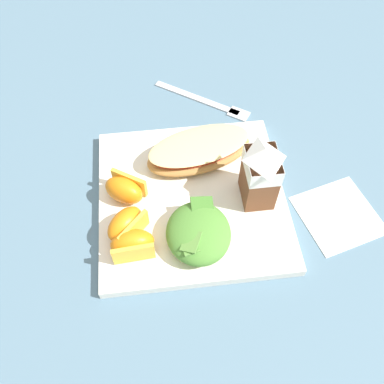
# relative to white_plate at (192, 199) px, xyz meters

# --- Properties ---
(ground) EXTENTS (3.00, 3.00, 0.00)m
(ground) POSITION_rel_white_plate_xyz_m (0.00, 0.00, -0.01)
(ground) COLOR slate
(white_plate) EXTENTS (0.28, 0.28, 0.02)m
(white_plate) POSITION_rel_white_plate_xyz_m (0.00, 0.00, 0.00)
(white_plate) COLOR white
(white_plate) RESTS_ON ground
(cheesy_pizza_bread) EXTENTS (0.12, 0.18, 0.04)m
(cheesy_pizza_bread) POSITION_rel_white_plate_xyz_m (-0.07, 0.02, 0.03)
(cheesy_pizza_bread) COLOR #B77F42
(cheesy_pizza_bread) RESTS_ON white_plate
(green_salad_pile) EXTENTS (0.10, 0.09, 0.04)m
(green_salad_pile) POSITION_rel_white_plate_xyz_m (0.07, -0.00, 0.03)
(green_salad_pile) COLOR #4C8433
(green_salad_pile) RESTS_ON white_plate
(milk_carton) EXTENTS (0.06, 0.04, 0.11)m
(milk_carton) POSITION_rel_white_plate_xyz_m (0.01, 0.10, 0.07)
(milk_carton) COLOR brown
(milk_carton) RESTS_ON white_plate
(orange_wedge_front) EXTENTS (0.06, 0.07, 0.04)m
(orange_wedge_front) POSITION_rel_white_plate_xyz_m (-0.01, -0.10, 0.03)
(orange_wedge_front) COLOR orange
(orange_wedge_front) RESTS_ON white_plate
(orange_wedge_middle) EXTENTS (0.07, 0.07, 0.04)m
(orange_wedge_middle) POSITION_rel_white_plate_xyz_m (0.05, -0.10, 0.03)
(orange_wedge_middle) COLOR orange
(orange_wedge_middle) RESTS_ON white_plate
(orange_wedge_rear) EXTENTS (0.04, 0.06, 0.04)m
(orange_wedge_rear) POSITION_rel_white_plate_xyz_m (0.08, -0.09, 0.03)
(orange_wedge_rear) COLOR orange
(orange_wedge_rear) RESTS_ON white_plate
(paper_napkin) EXTENTS (0.13, 0.13, 0.00)m
(paper_napkin) POSITION_rel_white_plate_xyz_m (0.05, 0.22, -0.01)
(paper_napkin) COLOR white
(paper_napkin) RESTS_ON ground
(metal_fork) EXTENTS (0.12, 0.16, 0.01)m
(metal_fork) POSITION_rel_white_plate_xyz_m (-0.21, 0.06, -0.01)
(metal_fork) COLOR silver
(metal_fork) RESTS_ON ground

